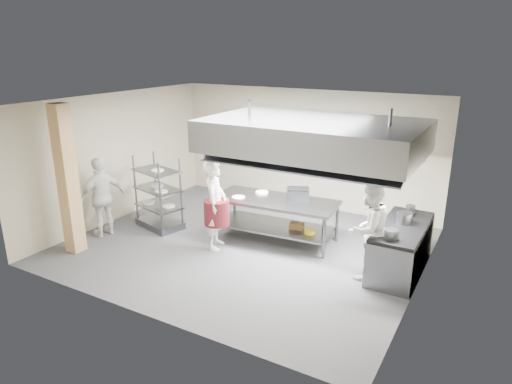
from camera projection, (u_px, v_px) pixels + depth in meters
The scene contains 23 objects.
floor at pixel (245, 245), 9.61m from camera, with size 7.00×7.00×0.00m, color #313133.
ceiling at pixel (243, 102), 8.69m from camera, with size 7.00×7.00×0.00m, color silver.
wall_back at pixel (304, 149), 11.63m from camera, with size 7.00×7.00×0.00m, color tan.
wall_left at pixel (117, 157), 10.79m from camera, with size 6.00×6.00×0.00m, color tan.
wall_right at pixel (426, 206), 7.51m from camera, with size 6.00×6.00×0.00m, color tan.
column at pixel (68, 180), 8.94m from camera, with size 0.30×0.30×3.00m, color tan.
exhaust_hood at pixel (314, 136), 8.59m from camera, with size 4.00×2.50×0.60m, color slate.
hood_strip_a at pixel (271, 147), 9.11m from camera, with size 1.60×0.12×0.04m, color white.
hood_strip_b at pixel (359, 158), 8.27m from camera, with size 1.60×0.12×0.04m, color white.
wall_shelf at pixel (372, 158), 10.66m from camera, with size 1.50×0.28×0.04m, color slate.
island at pixel (275, 219), 9.79m from camera, with size 2.62×1.09×0.91m, color slate, non-canonical shape.
island_worktop at pixel (275, 201), 9.66m from camera, with size 2.62×1.09×0.06m, color slate.
island_undershelf at pixel (275, 226), 9.84m from camera, with size 2.41×0.98×0.04m, color slate.
pass_rack at pixel (158, 192), 10.36m from camera, with size 1.11×0.65×1.66m, color slate, non-canonical shape.
cooking_range at pixel (401, 249), 8.45m from camera, with size 0.80×2.00×0.84m, color gray.
range_top at pixel (403, 227), 8.31m from camera, with size 0.78×1.96×0.06m, color black.
chef_head at pixel (215, 205), 9.27m from camera, with size 0.68×0.44×1.86m, color white.
chef_line at pixel (368, 230), 8.05m from camera, with size 0.89×0.70×1.84m, color silver.
chef_plating at pixel (102, 197), 9.91m from camera, with size 1.03×0.43×1.75m, color white.
griddle at pixel (298, 195), 9.60m from camera, with size 0.48×0.37×0.23m, color slate.
wicker_basket at pixel (297, 226), 9.64m from camera, with size 0.29×0.20×0.13m, color brown.
stockpot at pixel (404, 218), 8.39m from camera, with size 0.29×0.29×0.20m, color gray.
plate_stack at pixel (159, 205), 10.45m from camera, with size 0.28×0.28×0.05m, color white.
Camera 1 is at (4.55, -7.53, 4.04)m, focal length 32.00 mm.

